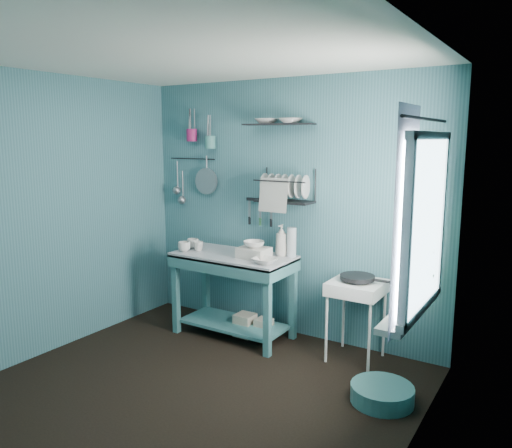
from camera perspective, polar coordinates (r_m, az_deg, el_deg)
The scene contains 35 objects.
floor at distance 4.08m, azimuth -7.35°, elevation -18.57°, with size 3.20×3.20×0.00m, color black.
ceiling at distance 3.64m, azimuth -8.26°, elevation 18.63°, with size 3.20×3.20×0.00m, color silver.
wall_back at distance 4.89m, azimuth 3.57°, elevation 1.73°, with size 3.20×3.20×0.00m, color #366770.
wall_left at distance 4.84m, azimuth -22.49°, elevation 0.91°, with size 3.00×3.00×0.00m, color #366770.
wall_right at distance 2.92m, azimuth 17.12°, elevation -4.19°, with size 3.00×3.00×0.00m, color #366770.
work_counter at distance 4.95m, azimuth -2.58°, elevation -8.13°, with size 1.17×0.58×0.83m, color #377174.
mug_left at distance 4.99m, azimuth -8.22°, elevation -2.58°, with size 0.12×0.12×0.10m, color beige.
mug_mid at distance 5.00m, azimuth -6.60°, elevation -2.54°, with size 0.10×0.10×0.09m, color beige.
mug_right at distance 5.12m, azimuth -7.23°, elevation -2.24°, with size 0.12×0.12×0.10m, color beige.
wash_tub at distance 4.67m, azimuth -0.25°, elevation -3.30°, with size 0.28×0.22×0.10m, color #B9B3AA.
tub_bowl at distance 4.66m, azimuth -0.25°, elevation -2.34°, with size 0.20×0.20×0.06m, color beige.
soap_bottle at distance 4.75m, azimuth 2.91°, elevation -1.87°, with size 0.12×0.12×0.30m, color #B9B3AA.
water_bottle at distance 4.72m, azimuth 4.09°, elevation -2.07°, with size 0.09×0.09×0.28m, color #AEBCC2.
counter_bowl at distance 4.47m, azimuth 1.03°, elevation -4.22°, with size 0.22×0.22×0.05m, color beige.
hotplate_stand at distance 4.54m, azimuth 11.33°, elevation -10.77°, with size 0.44×0.44×0.71m, color white.
frying_pan at distance 4.42m, azimuth 11.50°, elevation -5.98°, with size 0.30×0.30×0.04m, color black.
knife_strip at distance 5.00m, azimuth 0.54°, elevation 2.78°, with size 0.32×0.02×0.03m, color black.
dish_rack at distance 4.73m, azimuth 3.31°, elevation 4.39°, with size 0.55×0.24×0.32m, color black.
upper_shelf at distance 4.78m, azimuth 2.65°, elevation 11.32°, with size 0.70×0.18×0.01m, color black.
shelf_bowl_left at distance 4.84m, azimuth 1.19°, elevation 10.93°, with size 0.20×0.20×0.05m, color beige.
shelf_bowl_right at distance 4.72m, azimuth 3.96°, elevation 11.01°, with size 0.20×0.20×0.05m, color beige.
utensil_cup_magenta at distance 5.40m, azimuth -7.36°, elevation 10.04°, with size 0.11×0.11×0.13m, color #9F1D59.
utensil_cup_teal at distance 5.25m, azimuth -5.26°, elevation 9.29°, with size 0.11×0.11×0.13m, color teal.
colander at distance 5.34m, azimuth -5.70°, elevation 4.89°, with size 0.28×0.28×0.03m, color gray.
ladle_outer at distance 5.61m, azimuth -8.97°, elevation 5.56°, with size 0.01×0.01×0.30m, color gray.
ladle_inner at distance 5.57m, azimuth -8.37°, elevation 4.48°, with size 0.01×0.01×0.30m, color gray.
hook_rail at distance 5.47m, azimuth -7.29°, elevation 7.41°, with size 0.01×0.01×0.60m, color black.
window_glass at distance 3.33m, azimuth 19.05°, elevation 0.01°, with size 1.10×1.10×0.00m, color white.
windowsill at distance 3.49m, azimuth 17.13°, elevation -9.46°, with size 0.16×0.95×0.04m, color white.
curtain at distance 3.05m, azimuth 16.60°, elevation 0.23°, with size 1.35×1.35×0.00m, color silver.
curtain_rod at distance 3.30m, azimuth 18.91°, elevation 11.29°, with size 0.02×0.02×1.05m, color black.
potted_plant at distance 3.66m, azimuth 17.80°, elevation -4.62°, with size 0.25×0.25×0.45m, color #285D25.
storage_tin_large at distance 5.03m, azimuth -1.27°, elevation -11.45°, with size 0.18×0.18×0.22m, color tan.
storage_tin_small at distance 4.96m, azimuth 0.89°, elevation -11.90°, with size 0.15×0.15×0.20m, color tan.
floor_basin at distance 4.01m, azimuth 14.21°, elevation -18.31°, with size 0.46×0.46×0.13m, color teal.
Camera 1 is at (2.32, -2.75, 1.93)m, focal length 35.00 mm.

